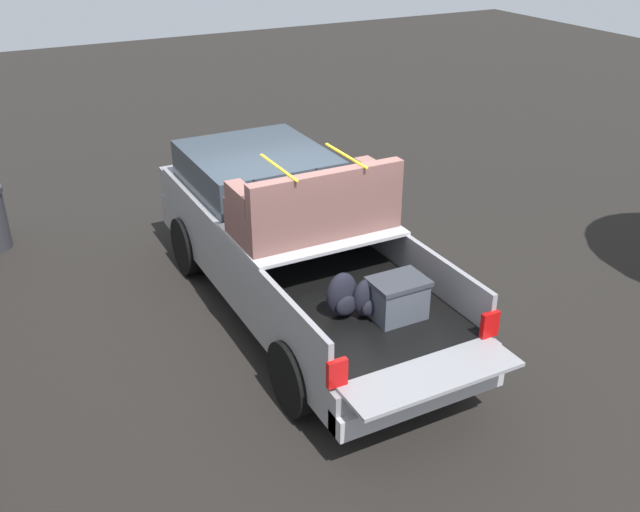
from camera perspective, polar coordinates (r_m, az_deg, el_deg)
The scene contains 2 objects.
ground_plane at distance 9.41m, azimuth -1.70°, elevation -4.49°, with size 40.00×40.00×0.00m, color black.
pickup_truck at distance 9.24m, azimuth -2.76°, elevation 1.62°, with size 6.05×2.06×2.23m.
Camera 1 is at (-7.23, 3.46, 4.93)m, focal length 40.08 mm.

